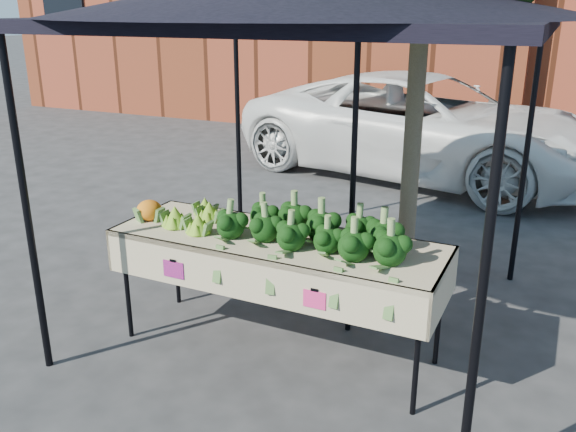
# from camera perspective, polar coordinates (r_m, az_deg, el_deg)

# --- Properties ---
(ground) EXTENTS (90.00, 90.00, 0.00)m
(ground) POSITION_cam_1_polar(r_m,az_deg,el_deg) (4.78, 0.41, -11.68)
(ground) COLOR #28282A
(table) EXTENTS (2.42, 0.85, 0.90)m
(table) POSITION_cam_1_polar(r_m,az_deg,el_deg) (4.47, -1.06, -7.45)
(table) COLOR beige
(table) RESTS_ON ground
(canopy) EXTENTS (3.16, 3.16, 2.74)m
(canopy) POSITION_cam_1_polar(r_m,az_deg,el_deg) (4.64, 2.39, 5.66)
(canopy) COLOR black
(canopy) RESTS_ON ground
(broccoli_heap) EXTENTS (1.37, 0.57, 0.27)m
(broccoli_heap) POSITION_cam_1_polar(r_m,az_deg,el_deg) (4.16, 2.47, -0.80)
(broccoli_heap) COLOR black
(broccoli_heap) RESTS_ON table
(romanesco_cluster) EXTENTS (0.43, 0.57, 0.20)m
(romanesco_cluster) POSITION_cam_1_polar(r_m,az_deg,el_deg) (4.59, -8.45, 0.52)
(romanesco_cluster) COLOR #9BB736
(romanesco_cluster) RESTS_ON table
(cauliflower_pair) EXTENTS (0.20, 0.20, 0.18)m
(cauliflower_pair) POSITION_cam_1_polar(r_m,az_deg,el_deg) (4.74, -12.93, 0.71)
(cauliflower_pair) COLOR orange
(cauliflower_pair) RESTS_ON table
(street_tree) EXTENTS (1.96, 1.96, 3.87)m
(street_tree) POSITION_cam_1_polar(r_m,az_deg,el_deg) (4.63, 12.01, 12.31)
(street_tree) COLOR #1E4C14
(street_tree) RESTS_ON ground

